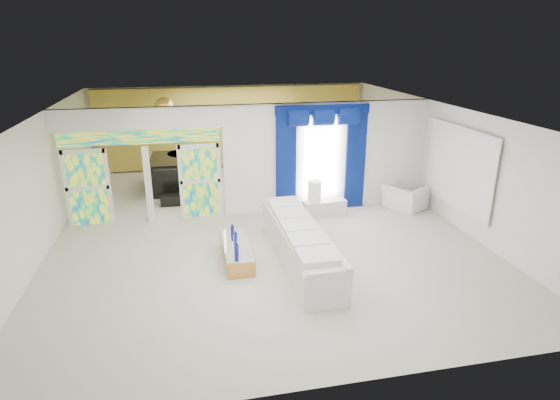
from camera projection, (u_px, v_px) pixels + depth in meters
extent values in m
plane|color=#B7AF9E|center=(259.00, 225.00, 12.01)|extent=(12.00, 12.00, 0.00)
cube|color=white|center=(329.00, 156.00, 12.84)|extent=(5.70, 0.18, 3.00)
cube|color=white|center=(139.00, 118.00, 11.47)|extent=(4.30, 0.18, 0.55)
cube|color=#994C3F|center=(88.00, 188.00, 11.77)|extent=(0.95, 0.04, 2.00)
cube|color=#994C3F|center=(200.00, 181.00, 12.32)|extent=(0.95, 0.04, 2.00)
cube|color=#994C3F|center=(140.00, 137.00, 11.63)|extent=(4.00, 0.05, 0.35)
cube|color=white|center=(321.00, 159.00, 12.72)|extent=(1.00, 0.02, 2.30)
cube|color=#030643|center=(286.00, 163.00, 12.52)|extent=(0.55, 0.10, 2.80)
cube|color=#030643|center=(355.00, 159.00, 12.90)|extent=(0.55, 0.10, 2.80)
cube|color=#030643|center=(323.00, 110.00, 12.23)|extent=(2.60, 0.12, 0.25)
cube|color=white|center=(459.00, 168.00, 11.52)|extent=(0.04, 2.70, 1.90)
cube|color=#AD8A29|center=(233.00, 127.00, 16.95)|extent=(9.70, 0.12, 2.90)
cube|color=silver|center=(300.00, 245.00, 9.99)|extent=(0.94, 4.02, 0.76)
cube|color=#C1873C|center=(236.00, 253.00, 10.07)|extent=(0.60, 1.70, 0.38)
cube|color=silver|center=(324.00, 207.00, 12.71)|extent=(1.22, 0.50, 0.40)
cylinder|color=white|center=(314.00, 191.00, 12.49)|extent=(0.36, 0.36, 0.58)
imported|color=silver|center=(405.00, 197.00, 13.09)|extent=(1.35, 1.40, 0.70)
cube|color=black|center=(176.00, 173.00, 14.81)|extent=(1.62, 2.08, 1.02)
cube|color=black|center=(177.00, 200.00, 13.45)|extent=(0.92, 0.39, 0.30)
cube|color=tan|center=(100.00, 183.00, 14.11)|extent=(0.63, 0.59, 0.80)
sphere|color=gold|center=(164.00, 107.00, 13.81)|extent=(0.60, 0.60, 0.60)
cylinder|color=white|center=(237.00, 247.00, 9.74)|extent=(0.10, 0.10, 0.14)
cylinder|color=white|center=(236.00, 238.00, 10.21)|extent=(0.11, 0.11, 0.13)
cylinder|color=navy|center=(232.00, 230.00, 10.54)|extent=(0.08, 0.08, 0.18)
cylinder|color=#14158D|center=(236.00, 250.00, 9.53)|extent=(0.09, 0.09, 0.23)
cylinder|color=navy|center=(236.00, 239.00, 9.95)|extent=(0.08, 0.08, 0.28)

